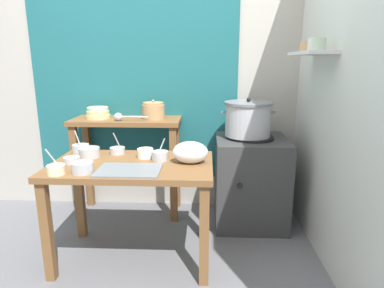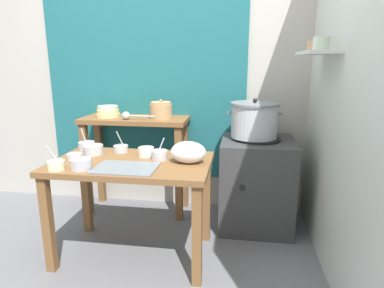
{
  "view_description": "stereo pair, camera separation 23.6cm",
  "coord_description": "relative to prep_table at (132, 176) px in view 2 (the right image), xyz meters",
  "views": [
    {
      "loc": [
        0.52,
        -2.04,
        1.39
      ],
      "look_at": [
        0.42,
        0.25,
        0.82
      ],
      "focal_mm": 30.93,
      "sensor_mm": 36.0,
      "label": 1
    },
    {
      "loc": [
        0.76,
        -2.02,
        1.39
      ],
      "look_at": [
        0.42,
        0.25,
        0.82
      ],
      "focal_mm": 30.93,
      "sensor_mm": 36.0,
      "label": 2
    }
  ],
  "objects": [
    {
      "name": "ground_plane",
      "position": [
        -0.01,
        -0.1,
        -0.61
      ],
      "size": [
        9.0,
        9.0,
        0.0
      ],
      "primitive_type": "plane",
      "color": "slate"
    },
    {
      "name": "wall_back",
      "position": [
        0.07,
        1.0,
        0.69
      ],
      "size": [
        4.4,
        0.12,
        2.6
      ],
      "color": "#B2ADA3",
      "rests_on": "ground"
    },
    {
      "name": "wall_right",
      "position": [
        1.39,
        0.1,
        0.69
      ],
      "size": [
        0.3,
        3.2,
        2.6
      ],
      "color": "silver",
      "rests_on": "ground"
    },
    {
      "name": "prep_table",
      "position": [
        0.0,
        0.0,
        0.0
      ],
      "size": [
        1.1,
        0.66,
        0.72
      ],
      "color": "brown",
      "rests_on": "ground"
    },
    {
      "name": "back_shelf_table",
      "position": [
        -0.21,
        0.73,
        0.07
      ],
      "size": [
        0.96,
        0.4,
        0.9
      ],
      "color": "brown",
      "rests_on": "ground"
    },
    {
      "name": "stove_block",
      "position": [
        0.89,
        0.6,
        -0.23
      ],
      "size": [
        0.6,
        0.61,
        0.78
      ],
      "color": "#383838",
      "rests_on": "ground"
    },
    {
      "name": "steamer_pot",
      "position": [
        0.85,
        0.62,
        0.32
      ],
      "size": [
        0.45,
        0.4,
        0.32
      ],
      "color": "#B7BABF",
      "rests_on": "stove_block"
    },
    {
      "name": "clay_pot",
      "position": [
        0.04,
        0.73,
        0.36
      ],
      "size": [
        0.2,
        0.2,
        0.17
      ],
      "color": "tan",
      "rests_on": "back_shelf_table"
    },
    {
      "name": "bowl_stack_enamel",
      "position": [
        -0.46,
        0.74,
        0.34
      ],
      "size": [
        0.21,
        0.21,
        0.1
      ],
      "color": "#E5C684",
      "rests_on": "back_shelf_table"
    },
    {
      "name": "ladle",
      "position": [
        -0.23,
        0.62,
        0.33
      ],
      "size": [
        0.3,
        0.07,
        0.07
      ],
      "color": "#B7BABF",
      "rests_on": "back_shelf_table"
    },
    {
      "name": "serving_tray",
      "position": [
        0.02,
        -0.17,
        0.12
      ],
      "size": [
        0.4,
        0.28,
        0.01
      ],
      "primitive_type": "cube",
      "color": "slate",
      "rests_on": "prep_table"
    },
    {
      "name": "plastic_bag",
      "position": [
        0.4,
        0.02,
        0.19
      ],
      "size": [
        0.24,
        0.16,
        0.15
      ],
      "primitive_type": "ellipsoid",
      "color": "white",
      "rests_on": "prep_table"
    },
    {
      "name": "prep_bowl_0",
      "position": [
        -0.41,
        -0.02,
        0.13
      ],
      "size": [
        0.11,
        0.11,
        0.04
      ],
      "color": "#B7BABF",
      "rests_on": "prep_table"
    },
    {
      "name": "prep_bowl_1",
      "position": [
        -0.16,
        0.22,
        0.14
      ],
      "size": [
        0.11,
        0.11,
        0.17
      ],
      "color": "#B7BABF",
      "rests_on": "prep_table"
    },
    {
      "name": "prep_bowl_2",
      "position": [
        -0.26,
        -0.22,
        0.15
      ],
      "size": [
        0.13,
        0.13,
        0.07
      ],
      "color": "#B7BABF",
      "rests_on": "prep_table"
    },
    {
      "name": "prep_bowl_3",
      "position": [
        -0.44,
        0.24,
        0.15
      ],
      "size": [
        0.13,
        0.13,
        0.17
      ],
      "color": "#B7BABF",
      "rests_on": "prep_table"
    },
    {
      "name": "prep_bowl_4",
      "position": [
        -0.34,
        0.13,
        0.15
      ],
      "size": [
        0.15,
        0.15,
        0.07
      ],
      "color": "#B7BABF",
      "rests_on": "prep_table"
    },
    {
      "name": "prep_bowl_5",
      "position": [
        0.07,
        0.13,
        0.15
      ],
      "size": [
        0.11,
        0.11,
        0.07
      ],
      "color": "silver",
      "rests_on": "prep_table"
    },
    {
      "name": "prep_bowl_6",
      "position": [
        0.19,
        0.07,
        0.15
      ],
      "size": [
        0.11,
        0.11,
        0.16
      ],
      "color": "#B7BABF",
      "rests_on": "prep_table"
    },
    {
      "name": "prep_bowl_7",
      "position": [
        -0.41,
        -0.25,
        0.14
      ],
      "size": [
        0.11,
        0.11,
        0.17
      ],
      "color": "beige",
      "rests_on": "prep_table"
    }
  ]
}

